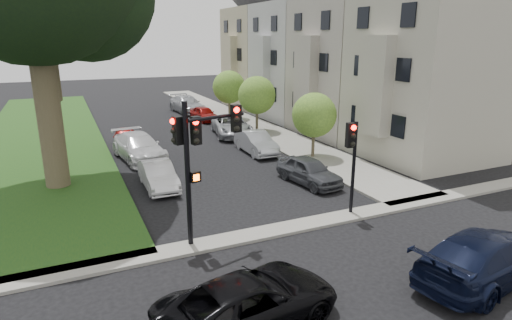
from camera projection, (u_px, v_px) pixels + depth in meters
name	position (u px, v px, depth m)	size (l,w,h in m)	color
ground	(316.00, 252.00, 14.72)	(140.00, 140.00, 0.00)	black
grass_strip	(43.00, 135.00, 32.13)	(8.00, 44.00, 0.12)	#1B4518
sidewalk_right	(237.00, 119.00, 38.39)	(3.50, 44.00, 0.12)	#989898
sidewalk_cross	(288.00, 228.00, 16.45)	(60.00, 1.00, 0.12)	#989898
house_a	(430.00, 41.00, 24.75)	(7.70, 7.55, 15.97)	#B1AC96
house_b	(351.00, 40.00, 31.31)	(7.70, 7.55, 15.97)	#9E9384
house_c	(300.00, 40.00, 37.87)	(7.70, 7.55, 15.97)	#AEAEAE
house_d	(264.00, 39.00, 44.44)	(7.70, 7.55, 15.97)	gray
small_tree_a	(314.00, 115.00, 25.43)	(2.67, 2.67, 4.01)	brown
small_tree_b	(257.00, 95.00, 32.57)	(2.88, 2.88, 4.32)	brown
small_tree_c	(229.00, 87.00, 37.75)	(2.90, 2.90, 4.35)	brown
traffic_signal_main	(198.00, 148.00, 14.34)	(2.52, 0.75, 5.15)	black
traffic_signal_secondary	(352.00, 151.00, 17.04)	(0.52, 0.42, 3.93)	black
car_cross_near	(250.00, 301.00, 10.85)	(2.24, 4.85, 1.35)	black
car_cross_far	(485.00, 257.00, 12.86)	(2.16, 5.31, 1.54)	black
car_parked_0	(309.00, 171.00, 21.46)	(1.60, 3.98, 1.35)	#3F4247
car_parked_1	(256.00, 142.00, 27.14)	(1.47, 4.23, 1.39)	#999BA0
car_parked_2	(231.00, 125.00, 32.06)	(2.51, 5.44, 1.51)	#999BA0
car_parked_3	(204.00, 114.00, 37.67)	(1.51, 3.75, 1.28)	maroon
car_parked_4	(187.00, 104.00, 41.90)	(2.25, 5.54, 1.61)	#999BA0
car_parked_5	(158.00, 175.00, 20.83)	(1.37, 3.93, 1.30)	silver
car_parked_6	(139.00, 147.00, 25.67)	(2.19, 5.39, 1.56)	silver
car_parked_7	(125.00, 138.00, 28.68)	(1.53, 3.80, 1.30)	maroon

